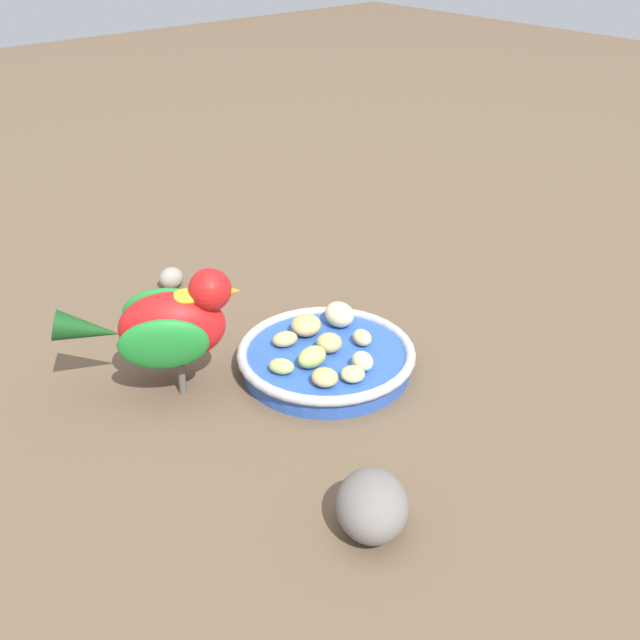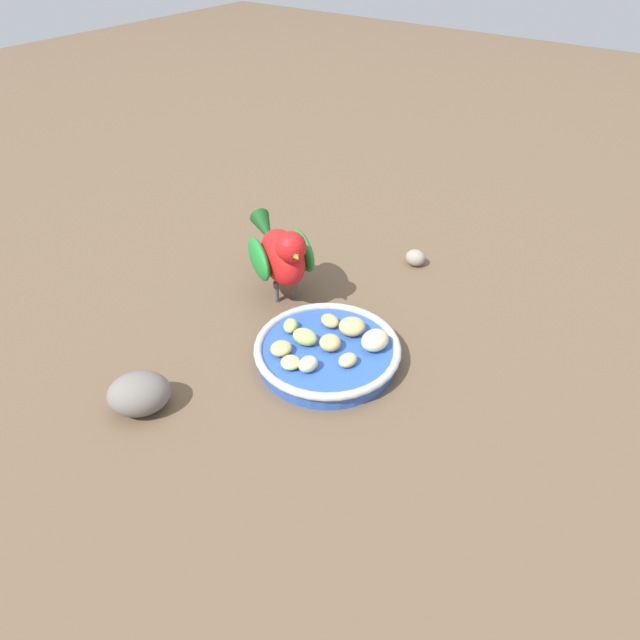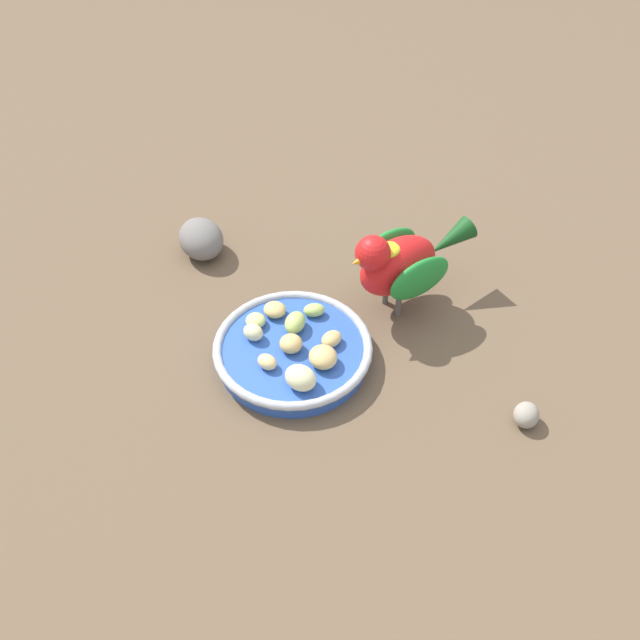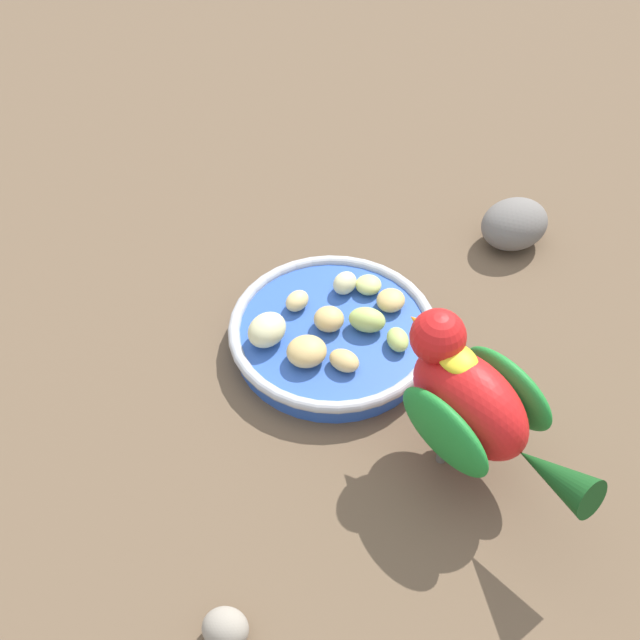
% 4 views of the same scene
% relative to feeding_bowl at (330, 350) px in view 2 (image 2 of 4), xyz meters
% --- Properties ---
extents(ground_plane, '(4.00, 4.00, 0.00)m').
position_rel_feeding_bowl_xyz_m(ground_plane, '(0.03, -0.00, -0.01)').
color(ground_plane, brown).
extents(feeding_bowl, '(0.18, 0.18, 0.03)m').
position_rel_feeding_bowl_xyz_m(feeding_bowl, '(0.00, 0.00, 0.00)').
color(feeding_bowl, '#2D56B7').
rests_on(feeding_bowl, ground_plane).
extents(apple_piece_0, '(0.03, 0.03, 0.02)m').
position_rel_feeding_bowl_xyz_m(apple_piece_0, '(-0.04, -0.05, 0.01)').
color(apple_piece_0, tan).
rests_on(apple_piece_0, feeding_bowl).
extents(apple_piece_1, '(0.04, 0.04, 0.03)m').
position_rel_feeding_bowl_xyz_m(apple_piece_1, '(0.05, 0.03, 0.02)').
color(apple_piece_1, beige).
rests_on(apple_piece_1, feeding_bowl).
extents(apple_piece_2, '(0.03, 0.03, 0.02)m').
position_rel_feeding_bowl_xyz_m(apple_piece_2, '(0.01, -0.05, 0.02)').
color(apple_piece_2, beige).
rests_on(apple_piece_2, feeding_bowl).
extents(apple_piece_3, '(0.02, 0.03, 0.02)m').
position_rel_feeding_bowl_xyz_m(apple_piece_3, '(0.04, -0.02, 0.02)').
color(apple_piece_3, '#E5C67F').
rests_on(apple_piece_3, feeding_bowl).
extents(apple_piece_4, '(0.05, 0.05, 0.02)m').
position_rel_feeding_bowl_xyz_m(apple_piece_4, '(0.01, 0.04, 0.02)').
color(apple_piece_4, tan).
rests_on(apple_piece_4, feeding_bowl).
extents(apple_piece_5, '(0.03, 0.03, 0.01)m').
position_rel_feeding_bowl_xyz_m(apple_piece_5, '(-0.06, 0.00, 0.01)').
color(apple_piece_5, '#B2CC66').
rests_on(apple_piece_5, feeding_bowl).
extents(apple_piece_6, '(0.03, 0.03, 0.02)m').
position_rel_feeding_bowl_xyz_m(apple_piece_6, '(-0.02, 0.03, 0.01)').
color(apple_piece_6, tan).
rests_on(apple_piece_6, feeding_bowl).
extents(apple_piece_7, '(0.03, 0.03, 0.01)m').
position_rel_feeding_bowl_xyz_m(apple_piece_7, '(-0.01, -0.06, 0.01)').
color(apple_piece_7, '#C6D17A').
rests_on(apple_piece_7, feeding_bowl).
extents(apple_piece_8, '(0.04, 0.04, 0.02)m').
position_rel_feeding_bowl_xyz_m(apple_piece_8, '(0.00, -0.00, 0.02)').
color(apple_piece_8, tan).
rests_on(apple_piece_8, feeding_bowl).
extents(apple_piece_9, '(0.03, 0.03, 0.02)m').
position_rel_feeding_bowl_xyz_m(apple_piece_9, '(-0.03, -0.02, 0.02)').
color(apple_piece_9, '#B2CC66').
rests_on(apple_piece_9, feeding_bowl).
extents(parrot, '(0.17, 0.13, 0.13)m').
position_rel_feeding_bowl_xyz_m(parrot, '(-0.14, 0.07, 0.06)').
color(parrot, '#59544C').
rests_on(parrot, ground_plane).
extents(rock_large, '(0.09, 0.09, 0.05)m').
position_rel_feeding_bowl_xyz_m(rock_large, '(-0.12, -0.20, 0.01)').
color(rock_large, slate).
rests_on(rock_large, ground_plane).
extents(pebble_0, '(0.03, 0.03, 0.03)m').
position_rel_feeding_bowl_xyz_m(pebble_0, '(-0.02, 0.26, -0.00)').
color(pebble_0, gray).
rests_on(pebble_0, ground_plane).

